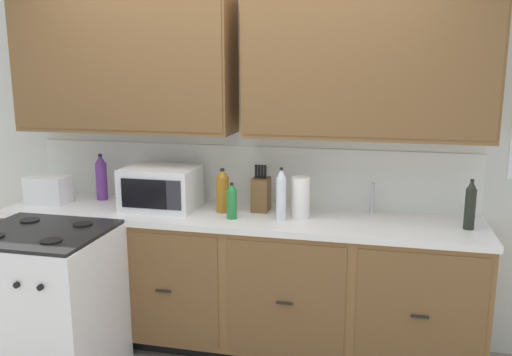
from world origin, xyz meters
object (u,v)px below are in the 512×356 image
object	(u,v)px
stove_range	(46,306)
bottle_amber	(223,191)
paper_towel_roll	(300,197)
bottle_violet	(101,177)
bottle_clear	(281,195)
bottle_dark	(470,205)
microwave	(161,188)
bottle_green	(232,201)
knife_block	(261,194)
toaster	(48,190)

from	to	relation	value
stove_range	bottle_amber	xyz separation A→B (m)	(0.91, 0.65, 0.61)
stove_range	paper_towel_roll	distance (m)	1.67
stove_range	paper_towel_roll	bearing A→B (deg)	24.30
stove_range	bottle_violet	world-z (taller)	bottle_violet
bottle_clear	bottle_dark	distance (m)	1.11
stove_range	microwave	bearing A→B (deg)	53.58
stove_range	bottle_clear	bearing A→B (deg)	22.99
bottle_violet	bottle_green	bearing A→B (deg)	-14.22
knife_block	paper_towel_roll	world-z (taller)	knife_block
bottle_amber	bottle_violet	bearing A→B (deg)	172.01
microwave	bottle_clear	bearing A→B (deg)	-6.29
knife_block	bottle_amber	distance (m)	0.25
microwave	bottle_dark	xyz separation A→B (m)	(1.95, -0.03, 0.01)
bottle_amber	bottle_dark	bearing A→B (deg)	-1.05
knife_block	bottle_green	bearing A→B (deg)	-121.82
knife_block	bottle_dark	distance (m)	1.29
knife_block	bottle_amber	xyz separation A→B (m)	(-0.24, -0.09, 0.03)
bottle_dark	knife_block	bearing A→B (deg)	174.73
knife_block	bottle_amber	size ratio (longest dim) A/B	1.07
microwave	knife_block	size ratio (longest dim) A/B	1.55
knife_block	bottle_green	world-z (taller)	knife_block
knife_block	bottle_violet	world-z (taller)	bottle_violet
microwave	bottle_dark	world-z (taller)	bottle_dark
bottle_green	bottle_clear	bearing A→B (deg)	7.11
microwave	knife_block	world-z (taller)	knife_block
toaster	bottle_dark	world-z (taller)	bottle_dark
knife_block	toaster	bearing A→B (deg)	-174.57
microwave	bottle_violet	xyz separation A→B (m)	(-0.51, 0.13, 0.02)
paper_towel_roll	bottle_green	xyz separation A→B (m)	(-0.41, -0.12, -0.02)
bottle_clear	bottle_amber	size ratio (longest dim) A/B	1.14
bottle_violet	stove_range	bearing A→B (deg)	-87.86
stove_range	bottle_green	distance (m)	1.27
microwave	bottle_clear	size ratio (longest dim) A/B	1.44
microwave	bottle_green	xyz separation A→B (m)	(0.53, -0.13, -0.03)
bottle_green	bottle_dark	distance (m)	1.42
stove_range	knife_block	size ratio (longest dim) A/B	3.06
bottle_clear	bottle_green	xyz separation A→B (m)	(-0.31, -0.04, -0.05)
stove_range	knife_block	distance (m)	1.48
bottle_dark	bottle_green	bearing A→B (deg)	-175.83
bottle_violet	knife_block	bearing A→B (deg)	-2.03
knife_block	bottle_clear	xyz separation A→B (m)	(0.17, -0.18, 0.05)
stove_range	bottle_violet	distance (m)	1.00
toaster	bottle_green	xyz separation A→B (m)	(1.35, -0.08, 0.02)
bottle_green	paper_towel_roll	bearing A→B (deg)	16.49
bottle_clear	bottle_amber	xyz separation A→B (m)	(-0.40, 0.09, -0.02)
toaster	bottle_clear	xyz separation A→B (m)	(1.65, -0.04, 0.07)
bottle_amber	bottle_green	xyz separation A→B (m)	(0.10, -0.13, -0.03)
microwave	stove_range	bearing A→B (deg)	-126.42
toaster	bottle_green	size ratio (longest dim) A/B	1.22
knife_block	microwave	bearing A→B (deg)	-172.22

